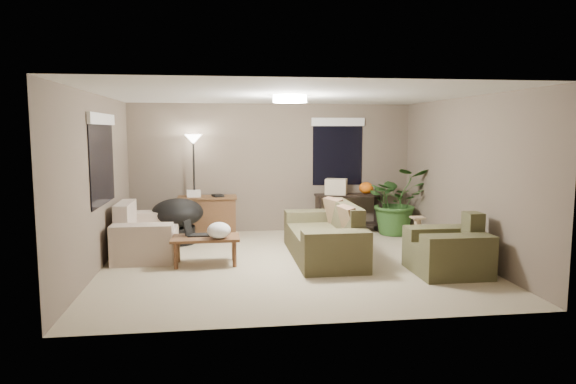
{
  "coord_description": "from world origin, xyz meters",
  "views": [
    {
      "loc": [
        -1.03,
        -7.51,
        1.99
      ],
      "look_at": [
        0.0,
        0.2,
        1.05
      ],
      "focal_mm": 32.0,
      "sensor_mm": 36.0,
      "label": 1
    }
  ],
  "objects": [
    {
      "name": "armchair",
      "position": [
        2.12,
        -0.86,
        0.3
      ],
      "size": [
        0.95,
        1.0,
        0.85
      ],
      "color": "#4B492D",
      "rests_on": "ground"
    },
    {
      "name": "console_table",
      "position": [
        1.46,
        2.17,
        0.44
      ],
      "size": [
        1.3,
        0.4,
        0.75
      ],
      "color": "black",
      "rests_on": "ground"
    },
    {
      "name": "houseplant",
      "position": [
        2.32,
        1.84,
        0.5
      ],
      "size": [
        1.16,
        1.29,
        1.01
      ],
      "primitive_type": "imported",
      "color": "#2D5923",
      "rests_on": "ground"
    },
    {
      "name": "ceiling_fixture",
      "position": [
        0.0,
        0.0,
        2.44
      ],
      "size": [
        0.5,
        0.5,
        0.1
      ],
      "primitive_type": "cylinder",
      "color": "white",
      "rests_on": "room_shell"
    },
    {
      "name": "desk",
      "position": [
        -1.27,
        2.17,
        0.38
      ],
      "size": [
        1.1,
        0.5,
        0.75
      ],
      "color": "brown",
      "rests_on": "ground"
    },
    {
      "name": "loveseat",
      "position": [
        -2.23,
        0.8,
        0.3
      ],
      "size": [
        0.9,
        1.6,
        0.85
      ],
      "color": "beige",
      "rests_on": "ground"
    },
    {
      "name": "coffee_table",
      "position": [
        -1.26,
        0.05,
        0.36
      ],
      "size": [
        1.0,
        0.55,
        0.42
      ],
      "color": "brown",
      "rests_on": "ground"
    },
    {
      "name": "throw_pillows",
      "position": [
        0.86,
        0.25,
        0.65
      ],
      "size": [
        0.37,
        1.39,
        0.47
      ],
      "color": "#8C7251",
      "rests_on": "main_sofa"
    },
    {
      "name": "room_shell",
      "position": [
        0.0,
        0.0,
        1.25
      ],
      "size": [
        5.5,
        5.5,
        5.5
      ],
      "color": "tan",
      "rests_on": "ground"
    },
    {
      "name": "plastic_bag",
      "position": [
        -1.06,
        -0.1,
        0.54
      ],
      "size": [
        0.4,
        0.37,
        0.24
      ],
      "primitive_type": "ellipsoid",
      "rotation": [
        0.0,
        0.0,
        0.2
      ],
      "color": "white",
      "rests_on": "coffee_table"
    },
    {
      "name": "floor_lamp",
      "position": [
        -1.51,
        2.21,
        1.6
      ],
      "size": [
        0.32,
        0.32,
        1.91
      ],
      "color": "black",
      "rests_on": "ground"
    },
    {
      "name": "window_back",
      "position": [
        1.3,
        2.48,
        1.79
      ],
      "size": [
        1.06,
        0.05,
        1.33
      ],
      "color": "black",
      "rests_on": "room_shell"
    },
    {
      "name": "pumpkin",
      "position": [
        1.81,
        2.17,
        0.86
      ],
      "size": [
        0.33,
        0.33,
        0.23
      ],
      "primitive_type": "ellipsoid",
      "rotation": [
        0.0,
        0.0,
        0.22
      ],
      "color": "orange",
      "rests_on": "console_table"
    },
    {
      "name": "laptop",
      "position": [
        -1.42,
        0.15,
        0.48
      ],
      "size": [
        0.4,
        0.24,
        0.24
      ],
      "color": "black",
      "rests_on": "coffee_table"
    },
    {
      "name": "cat_scratching_post",
      "position": [
        2.36,
        0.87,
        0.21
      ],
      "size": [
        0.32,
        0.32,
        0.5
      ],
      "color": "tan",
      "rests_on": "ground"
    },
    {
      "name": "papasan_chair",
      "position": [
        -1.78,
        1.57,
        0.47
      ],
      "size": [
        0.92,
        0.92,
        0.8
      ],
      "color": "black",
      "rests_on": "ground"
    },
    {
      "name": "desk_papers",
      "position": [
        -1.43,
        2.16,
        0.8
      ],
      "size": [
        0.71,
        0.3,
        0.12
      ],
      "color": "silver",
      "rests_on": "desk"
    },
    {
      "name": "main_sofa",
      "position": [
        0.6,
        0.25,
        0.29
      ],
      "size": [
        0.95,
        2.2,
        0.85
      ],
      "color": "#49452C",
      "rests_on": "ground"
    },
    {
      "name": "cardboard_box",
      "position": [
        1.21,
        2.17,
        0.9
      ],
      "size": [
        0.48,
        0.42,
        0.3
      ],
      "primitive_type": "cube",
      "rotation": [
        0.0,
        0.0,
        -0.36
      ],
      "color": "beige",
      "rests_on": "console_table"
    },
    {
      "name": "window_left",
      "position": [
        -2.73,
        0.3,
        1.78
      ],
      "size": [
        0.05,
        1.56,
        1.33
      ],
      "color": "black",
      "rests_on": "room_shell"
    }
  ]
}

